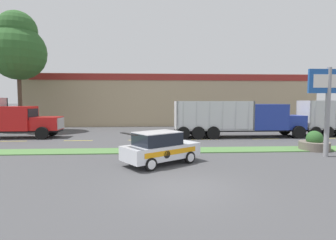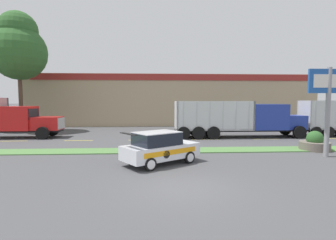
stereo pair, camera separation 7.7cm
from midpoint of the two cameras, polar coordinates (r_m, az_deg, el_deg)
ground_plane at (r=10.45m, az=2.95°, el=-14.55°), size 600.00×600.00×0.00m
grass_verge at (r=17.71m, az=0.37°, el=-6.63°), size 120.00×1.88×0.06m
centre_line_2 at (r=25.41m, az=-30.63°, el=-3.97°), size 2.40×0.14×0.01m
centre_line_3 at (r=23.42m, az=-18.80°, el=-4.25°), size 2.40×0.14×0.01m
centre_line_4 at (r=22.57m, az=-5.44°, el=-4.36°), size 2.40×0.14×0.01m
centre_line_5 at (r=22.99m, az=8.17°, el=-4.22°), size 2.40×0.14×0.01m
centre_line_6 at (r=24.62m, az=20.62°, el=-3.89°), size 2.40×0.14×0.01m
centre_line_7 at (r=27.24m, az=31.10°, el=-3.47°), size 2.40×0.14×0.01m
dump_truck_mid at (r=25.37m, az=17.71°, el=0.06°), size 11.90×2.83×3.33m
dump_truck_trail at (r=27.90m, az=-32.36°, el=-0.11°), size 11.82×2.62×3.63m
rally_car at (r=13.98m, az=-1.66°, el=-6.01°), size 4.39×3.81×1.77m
store_sign_post at (r=18.25m, az=31.67°, el=4.83°), size 2.50×0.28×5.33m
stone_planter at (r=20.52m, az=29.39°, el=-4.44°), size 1.96×1.96×1.32m
traffic_cone at (r=15.87m, az=-2.58°, el=-6.94°), size 0.41×0.41×0.60m
store_building_backdrop at (r=39.98m, az=0.82°, el=4.31°), size 38.27×12.10×6.84m
tree_behind_left at (r=32.76m, az=-29.70°, el=13.59°), size 5.73×5.73×12.74m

